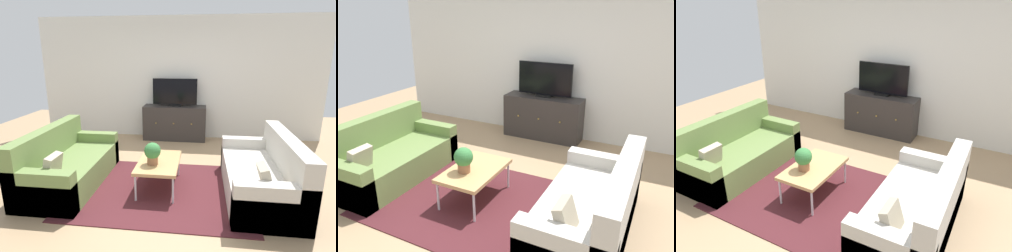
{
  "view_description": "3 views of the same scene",
  "coord_description": "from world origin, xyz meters",
  "views": [
    {
      "loc": [
        0.54,
        -3.63,
        1.91
      ],
      "look_at": [
        0.0,
        0.7,
        0.73
      ],
      "focal_mm": 28.84,
      "sensor_mm": 36.0,
      "label": 1
    },
    {
      "loc": [
        1.97,
        -3.15,
        2.29
      ],
      "look_at": [
        0.0,
        0.7,
        0.73
      ],
      "focal_mm": 35.64,
      "sensor_mm": 36.0,
      "label": 2
    },
    {
      "loc": [
        2.07,
        -3.04,
        2.56
      ],
      "look_at": [
        0.0,
        0.7,
        0.73
      ],
      "focal_mm": 33.29,
      "sensor_mm": 36.0,
      "label": 3
    }
  ],
  "objects": [
    {
      "name": "area_rug",
      "position": [
        0.0,
        -0.15,
        0.01
      ],
      "size": [
        2.5,
        1.9,
        0.01
      ],
      "primitive_type": "cube",
      "color": "#4C1E23",
      "rests_on": "ground_plane"
    },
    {
      "name": "couch_right_side",
      "position": [
        1.44,
        -0.1,
        0.28
      ],
      "size": [
        0.88,
        1.81,
        0.85
      ],
      "color": "beige",
      "rests_on": "ground_plane"
    },
    {
      "name": "coffee_table",
      "position": [
        -0.03,
        -0.08,
        0.39
      ],
      "size": [
        0.58,
        0.92,
        0.42
      ],
      "color": "tan",
      "rests_on": "ground_plane"
    },
    {
      "name": "flat_screen_tv",
      "position": [
        -0.05,
        2.29,
        1.07
      ],
      "size": [
        0.98,
        0.16,
        0.61
      ],
      "color": "black",
      "rests_on": "tv_console"
    },
    {
      "name": "potted_plant",
      "position": [
        -0.1,
        -0.2,
        0.59
      ],
      "size": [
        0.23,
        0.23,
        0.31
      ],
      "color": "#936042",
      "rests_on": "coffee_table"
    },
    {
      "name": "ground_plane",
      "position": [
        0.0,
        0.0,
        0.0
      ],
      "size": [
        10.0,
        10.0,
        0.0
      ],
      "primitive_type": "plane",
      "color": "tan"
    },
    {
      "name": "couch_left_side",
      "position": [
        -1.44,
        -0.1,
        0.28
      ],
      "size": [
        0.88,
        1.81,
        0.85
      ],
      "color": "olive",
      "rests_on": "ground_plane"
    },
    {
      "name": "tv_console",
      "position": [
        -0.05,
        2.27,
        0.38
      ],
      "size": [
        1.39,
        0.47,
        0.77
      ],
      "color": "#332D2B",
      "rests_on": "ground_plane"
    },
    {
      "name": "wall_back",
      "position": [
        0.0,
        2.55,
        1.35
      ],
      "size": [
        6.4,
        0.12,
        2.7
      ],
      "primitive_type": "cube",
      "color": "silver",
      "rests_on": "ground_plane"
    }
  ]
}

